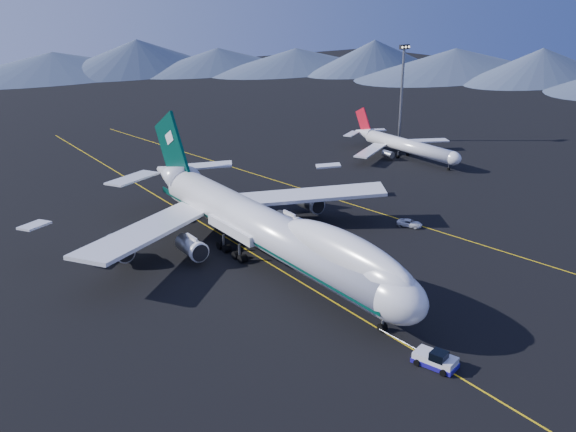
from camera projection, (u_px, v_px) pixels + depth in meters
ground at (267, 262)px, 102.28m from camera, size 500.00×500.00×0.00m
taxiway_line_main at (267, 262)px, 102.27m from camera, size 0.25×220.00×0.01m
taxiway_line_side at (365, 208)px, 126.33m from camera, size 28.08×198.09×0.01m
boeing_747 at (266, 228)px, 100.30m from camera, size 59.62×72.43×19.37m
pushback_tug at (435, 360)px, 74.43m from camera, size 3.94×5.58×2.21m
second_jet at (404, 145)px, 161.86m from camera, size 32.45×36.66×10.43m
service_van at (410, 223)px, 116.86m from camera, size 3.98×5.02×1.27m
floodlight_mast at (402, 93)px, 175.39m from camera, size 3.24×2.43×26.20m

